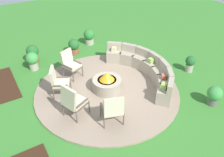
{
  "coord_description": "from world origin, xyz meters",
  "views": [
    {
      "loc": [
        5.62,
        -3.15,
        5.0
      ],
      "look_at": [
        0.0,
        0.2,
        0.45
      ],
      "focal_mm": 37.46,
      "sensor_mm": 36.0,
      "label": 1
    }
  ],
  "objects": [
    {
      "name": "potted_plant_5",
      "position": [
        -3.07,
        0.1,
        0.38
      ],
      "size": [
        0.47,
        0.47,
        0.69
      ],
      "color": "brown",
      "rests_on": "ground_plane"
    },
    {
      "name": "patio_circle",
      "position": [
        0.0,
        0.0,
        0.03
      ],
      "size": [
        4.95,
        4.95,
        0.06
      ],
      "primitive_type": "cylinder",
      "color": "gray",
      "rests_on": "ground_plane"
    },
    {
      "name": "potted_plant_0",
      "position": [
        -3.6,
        1.1,
        0.39
      ],
      "size": [
        0.5,
        0.5,
        0.72
      ],
      "color": "#A89E8E",
      "rests_on": "ground_plane"
    },
    {
      "name": "potted_plant_4",
      "position": [
        -2.7,
        -1.79,
        0.42
      ],
      "size": [
        0.49,
        0.49,
        0.74
      ],
      "color": "#A89E8E",
      "rests_on": "ground_plane"
    },
    {
      "name": "ground_plane",
      "position": [
        0.0,
        0.0,
        0.0
      ],
      "size": [
        24.0,
        24.0,
        0.0
      ],
      "primitive_type": "plane",
      "color": "#387A2D"
    },
    {
      "name": "potted_plant_3",
      "position": [
        -3.21,
        -1.63,
        0.43
      ],
      "size": [
        0.5,
        0.5,
        0.78
      ],
      "color": "brown",
      "rests_on": "ground_plane"
    },
    {
      "name": "lounge_chair_front_right",
      "position": [
        -0.56,
        -1.49,
        0.61
      ],
      "size": [
        0.72,
        0.75,
        1.06
      ],
      "rotation": [
        0.0,
        0.0,
        5.8
      ],
      "color": "brown",
      "rests_on": "patio_circle"
    },
    {
      "name": "potted_plant_2",
      "position": [
        2.33,
        2.57,
        0.36
      ],
      "size": [
        0.48,
        0.48,
        0.66
      ],
      "color": "#605B56",
      "rests_on": "ground_plane"
    },
    {
      "name": "lounge_chair_front_left",
      "position": [
        -1.42,
        -0.72,
        0.6
      ],
      "size": [
        0.73,
        0.69,
        1.04
      ],
      "rotation": [
        0.0,
        0.0,
        5.08
      ],
      "color": "brown",
      "rests_on": "patio_circle"
    },
    {
      "name": "lounge_chair_back_right",
      "position": [
        1.45,
        -0.65,
        0.6
      ],
      "size": [
        0.71,
        0.73,
        1.01
      ],
      "rotation": [
        0.0,
        0.0,
        7.57
      ],
      "color": "brown",
      "rests_on": "patio_circle"
    },
    {
      "name": "potted_plant_1",
      "position": [
        0.54,
        3.38,
        0.37
      ],
      "size": [
        0.38,
        0.38,
        0.65
      ],
      "color": "#A89E8E",
      "rests_on": "ground_plane"
    },
    {
      "name": "curved_stone_bench",
      "position": [
        -0.03,
        1.64,
        0.38
      ],
      "size": [
        3.69,
        1.33,
        0.79
      ],
      "color": "#9E937F",
      "rests_on": "patio_circle"
    },
    {
      "name": "fire_pit",
      "position": [
        0.0,
        0.0,
        0.33
      ],
      "size": [
        0.99,
        0.99,
        0.7
      ],
      "color": "#9E937F",
      "rests_on": "patio_circle"
    },
    {
      "name": "lounge_chair_back_left",
      "position": [
        0.62,
        -1.48,
        0.63
      ],
      "size": [
        0.77,
        0.8,
        1.17
      ],
      "rotation": [
        0.0,
        0.0,
        6.71
      ],
      "color": "brown",
      "rests_on": "patio_circle"
    }
  ]
}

